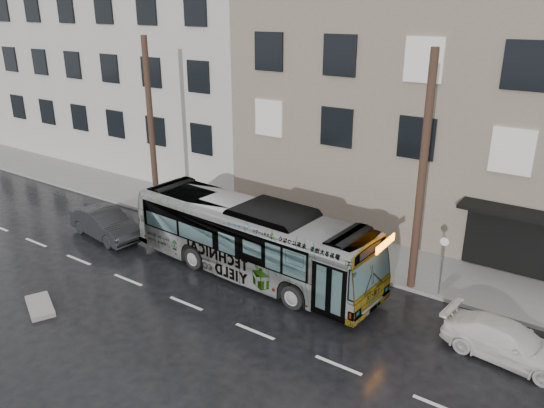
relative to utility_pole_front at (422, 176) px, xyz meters
The scene contains 11 objects.
ground 8.65m from the utility_pole_front, 153.08° to the right, with size 120.00×120.00×0.00m, color black.
sidewalk 8.11m from the utility_pole_front, 166.17° to the left, with size 90.00×3.60×0.15m, color gray.
building_taupe 9.56m from the utility_pole_front, 99.07° to the left, with size 20.00×12.00×11.00m, color gray.
building_grey 27.02m from the utility_pole_front, 156.02° to the left, with size 26.00×15.00×16.00m, color #A9A6A0.
utility_pole_front is the anchor object (origin of this frame).
utility_pole_rear 14.00m from the utility_pole_front, behind, with size 0.30×0.30×9.00m, color #3E291F.
sign_post 3.48m from the utility_pole_front, ahead, with size 0.06×0.06×2.40m, color slate.
bus 7.12m from the utility_pole_front, 157.22° to the right, with size 2.63×11.24×3.13m, color #B2B2B2.
white_sedan 6.25m from the utility_pole_front, 31.25° to the right, with size 1.64×4.04×1.17m, color silver.
dark_sedan 14.83m from the utility_pole_front, 165.98° to the right, with size 1.48×4.25×1.40m, color black.
slush_pile 14.75m from the utility_pole_front, 139.58° to the right, with size 1.80×0.80×0.18m, color #9C9894.
Camera 1 is at (12.44, -14.85, 10.39)m, focal length 35.00 mm.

